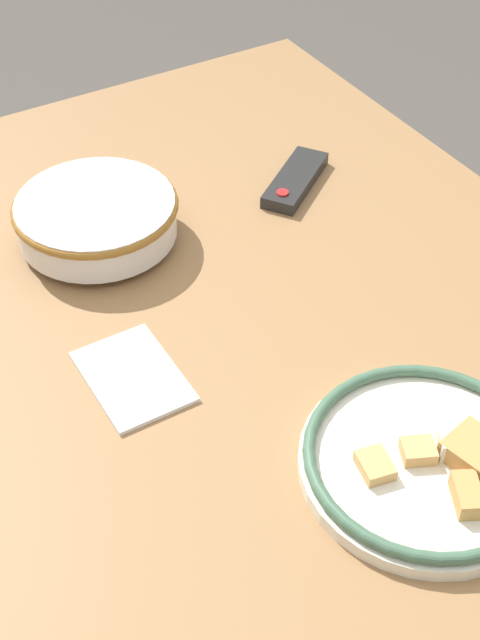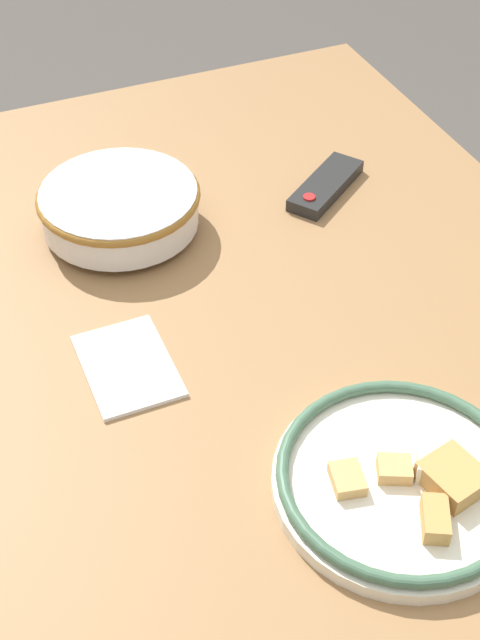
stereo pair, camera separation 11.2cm
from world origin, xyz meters
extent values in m
plane|color=#4C4742|center=(0.00, 0.00, 0.00)|extent=(8.00, 8.00, 0.00)
cube|color=olive|center=(0.00, 0.00, 0.70)|extent=(1.35, 1.01, 0.04)
cylinder|color=olive|center=(-0.60, 0.44, 0.34)|extent=(0.06, 0.06, 0.68)
cylinder|color=silver|center=(-0.27, -0.08, 0.73)|extent=(0.10, 0.10, 0.01)
cylinder|color=silver|center=(-0.27, -0.08, 0.76)|extent=(0.23, 0.23, 0.06)
cylinder|color=#B75B23|center=(-0.27, -0.08, 0.76)|extent=(0.20, 0.20, 0.05)
torus|color=#936023|center=(-0.27, -0.08, 0.78)|extent=(0.24, 0.24, 0.01)
cylinder|color=silver|center=(0.30, 0.06, 0.73)|extent=(0.28, 0.28, 0.02)
torus|color=#42664C|center=(0.30, 0.06, 0.74)|extent=(0.27, 0.27, 0.01)
cube|color=tan|center=(0.29, 0.05, 0.75)|extent=(0.04, 0.05, 0.02)
cube|color=tan|center=(0.36, 0.06, 0.75)|extent=(0.06, 0.05, 0.02)
cube|color=tan|center=(0.33, 0.10, 0.75)|extent=(0.07, 0.07, 0.03)
cube|color=silver|center=(0.31, 0.10, 0.75)|extent=(0.06, 0.06, 0.03)
cube|color=tan|center=(0.28, 0.00, 0.75)|extent=(0.05, 0.04, 0.02)
cube|color=black|center=(-0.24, 0.24, 0.73)|extent=(0.14, 0.16, 0.02)
cylinder|color=red|center=(-0.21, 0.19, 0.74)|extent=(0.02, 0.02, 0.00)
cube|color=white|center=(0.01, -0.16, 0.72)|extent=(0.15, 0.11, 0.01)
camera|label=1|loc=(0.72, -0.43, 1.52)|focal=50.00mm
camera|label=2|loc=(0.77, -0.33, 1.52)|focal=50.00mm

